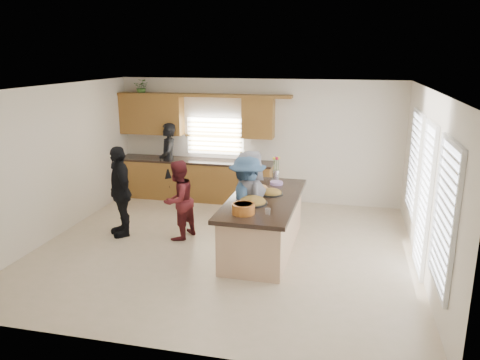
% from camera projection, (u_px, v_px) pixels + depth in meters
% --- Properties ---
extents(floor, '(6.50, 6.50, 0.00)m').
position_uv_depth(floor, '(224.00, 248.00, 8.28)').
color(floor, beige).
rests_on(floor, ground).
extents(room_shell, '(6.52, 6.02, 2.81)m').
position_uv_depth(room_shell, '(223.00, 143.00, 7.79)').
color(room_shell, silver).
rests_on(room_shell, ground).
extents(back_cabinetry, '(4.08, 0.66, 2.46)m').
position_uv_depth(back_cabinetry, '(193.00, 161.00, 10.93)').
color(back_cabinetry, olive).
rests_on(back_cabinetry, ground).
extents(right_wall_glazing, '(0.06, 4.00, 2.25)m').
position_uv_depth(right_wall_glazing, '(426.00, 189.00, 7.11)').
color(right_wall_glazing, white).
rests_on(right_wall_glazing, ground).
extents(island, '(1.20, 2.72, 0.95)m').
position_uv_depth(island, '(264.00, 224.00, 8.16)').
color(island, tan).
rests_on(island, ground).
extents(platter_front, '(0.49, 0.49, 0.20)m').
position_uv_depth(platter_front, '(253.00, 202.00, 7.69)').
color(platter_front, black).
rests_on(platter_front, island).
extents(platter_mid, '(0.39, 0.39, 0.16)m').
position_uv_depth(platter_mid, '(272.00, 193.00, 8.19)').
color(platter_mid, black).
rests_on(platter_mid, island).
extents(platter_back, '(0.32, 0.32, 0.13)m').
position_uv_depth(platter_back, '(260.00, 188.00, 8.48)').
color(platter_back, black).
rests_on(platter_back, island).
extents(salad_bowl, '(0.35, 0.35, 0.16)m').
position_uv_depth(salad_bowl, '(243.00, 208.00, 7.19)').
color(salad_bowl, '#BC6522').
rests_on(salad_bowl, island).
extents(clear_cup, '(0.09, 0.09, 0.09)m').
position_uv_depth(clear_cup, '(268.00, 211.00, 7.17)').
color(clear_cup, white).
rests_on(clear_cup, island).
extents(plate_stack, '(0.24, 0.24, 0.05)m').
position_uv_depth(plate_stack, '(276.00, 183.00, 8.82)').
color(plate_stack, '#C799DE').
rests_on(plate_stack, island).
extents(flower_vase, '(0.14, 0.14, 0.45)m').
position_uv_depth(flower_vase, '(276.00, 168.00, 9.15)').
color(flower_vase, silver).
rests_on(flower_vase, island).
extents(potted_plant, '(0.35, 0.31, 0.37)m').
position_uv_depth(potted_plant, '(142.00, 87.00, 10.85)').
color(potted_plant, '#3E6A2A').
rests_on(potted_plant, back_cabinetry).
extents(woman_left_back, '(0.62, 0.76, 1.80)m').
position_uv_depth(woman_left_back, '(169.00, 161.00, 10.93)').
color(woman_left_back, black).
rests_on(woman_left_back, ground).
extents(woman_left_mid, '(0.76, 0.86, 1.48)m').
position_uv_depth(woman_left_mid, '(178.00, 200.00, 8.57)').
color(woman_left_mid, maroon).
rests_on(woman_left_mid, ground).
extents(woman_left_front, '(0.96, 1.04, 1.71)m').
position_uv_depth(woman_left_front, '(120.00, 191.00, 8.72)').
color(woman_left_front, black).
rests_on(woman_left_front, ground).
extents(woman_right_back, '(0.89, 1.22, 1.70)m').
position_uv_depth(woman_right_back, '(247.00, 203.00, 8.06)').
color(woman_right_back, '#355374').
rests_on(woman_right_back, ground).
extents(woman_right_front, '(0.92, 1.02, 1.75)m').
position_uv_depth(woman_right_front, '(249.00, 200.00, 8.12)').
color(woman_right_front, slate).
rests_on(woman_right_front, ground).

